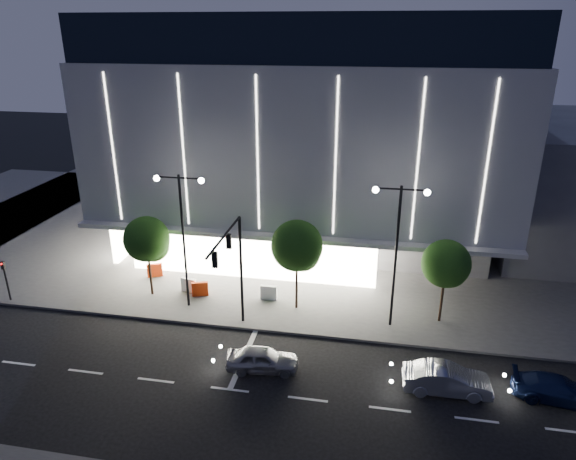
% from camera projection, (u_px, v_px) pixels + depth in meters
% --- Properties ---
extents(ground, '(160.00, 160.00, 0.00)m').
position_uv_depth(ground, '(202.00, 367.00, 27.74)').
color(ground, black).
rests_on(ground, ground).
extents(sidewalk_museum, '(70.00, 40.00, 0.15)m').
position_uv_depth(sidewalk_museum, '(336.00, 220.00, 48.82)').
color(sidewalk_museum, '#474747').
rests_on(sidewalk_museum, ground).
extents(museum, '(30.00, 25.80, 18.00)m').
position_uv_depth(museum, '(315.00, 125.00, 44.24)').
color(museum, '#4C4C51').
rests_on(museum, ground).
extents(traffic_mast, '(0.33, 5.89, 7.07)m').
position_uv_depth(traffic_mast, '(233.00, 259.00, 28.78)').
color(traffic_mast, black).
rests_on(traffic_mast, ground).
extents(street_lamp_west, '(3.16, 0.36, 9.00)m').
position_uv_depth(street_lamp_west, '(182.00, 222.00, 31.55)').
color(street_lamp_west, black).
rests_on(street_lamp_west, ground).
extents(street_lamp_east, '(3.16, 0.36, 9.00)m').
position_uv_depth(street_lamp_east, '(397.00, 237.00, 29.36)').
color(street_lamp_east, black).
rests_on(street_lamp_east, ground).
extents(ped_signal_far, '(0.22, 0.24, 3.00)m').
position_uv_depth(ped_signal_far, '(6.00, 277.00, 33.69)').
color(ped_signal_far, black).
rests_on(ped_signal_far, ground).
extents(tree_left, '(3.02, 3.02, 5.72)m').
position_uv_depth(tree_left, '(147.00, 241.00, 33.69)').
color(tree_left, black).
rests_on(tree_left, ground).
extents(tree_mid, '(3.25, 3.25, 6.15)m').
position_uv_depth(tree_mid, '(297.00, 248.00, 31.89)').
color(tree_mid, black).
rests_on(tree_mid, ground).
extents(tree_right, '(2.91, 2.91, 5.51)m').
position_uv_depth(tree_right, '(446.00, 266.00, 30.54)').
color(tree_right, black).
rests_on(tree_right, ground).
extents(car_lead, '(4.02, 2.00, 1.31)m').
position_uv_depth(car_lead, '(262.00, 359.00, 27.32)').
color(car_lead, gray).
rests_on(car_lead, ground).
extents(car_second, '(4.37, 1.60, 1.43)m').
position_uv_depth(car_second, '(447.00, 380.00, 25.64)').
color(car_second, '#B4B7BC').
rests_on(car_second, ground).
extents(car_third, '(4.41, 2.21, 1.23)m').
position_uv_depth(car_third, '(558.00, 389.00, 25.11)').
color(car_third, '#121E45').
rests_on(car_third, ground).
extents(barrier_a, '(1.10, 0.69, 1.00)m').
position_uv_depth(barrier_a, '(155.00, 270.00, 37.37)').
color(barrier_a, '#FD390E').
rests_on(barrier_a, sidewalk_museum).
extents(barrier_b, '(1.13, 0.44, 1.00)m').
position_uv_depth(barrier_b, '(189.00, 285.00, 35.23)').
color(barrier_b, white).
rests_on(barrier_b, sidewalk_museum).
extents(barrier_c, '(1.12, 0.59, 1.00)m').
position_uv_depth(barrier_c, '(200.00, 289.00, 34.69)').
color(barrier_c, red).
rests_on(barrier_c, sidewalk_museum).
extents(barrier_d, '(1.10, 0.26, 1.00)m').
position_uv_depth(barrier_d, '(269.00, 293.00, 34.22)').
color(barrier_d, silver).
rests_on(barrier_d, sidewalk_museum).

